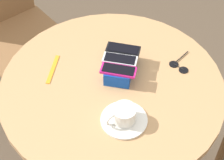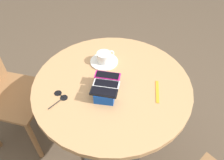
{
  "view_description": "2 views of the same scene",
  "coord_description": "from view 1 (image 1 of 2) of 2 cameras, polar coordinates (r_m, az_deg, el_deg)",
  "views": [
    {
      "loc": [
        0.97,
        0.15,
        1.87
      ],
      "look_at": [
        0.0,
        0.0,
        0.8
      ],
      "focal_mm": 60.0,
      "sensor_mm": 36.0,
      "label": 1
    },
    {
      "loc": [
        -0.84,
        -0.1,
        1.65
      ],
      "look_at": [
        0.0,
        0.0,
        0.8
      ],
      "focal_mm": 35.0,
      "sensor_mm": 36.0,
      "label": 2
    }
  ],
  "objects": [
    {
      "name": "phone_magenta",
      "position": [
        1.43,
        0.98,
        1.51
      ],
      "size": [
        0.06,
        0.14,
        0.01
      ],
      "color": "#D11975",
      "rests_on": "phone_box"
    },
    {
      "name": "phone_box",
      "position": [
        1.49,
        1.23,
        2.18
      ],
      "size": [
        0.18,
        0.11,
        0.06
      ],
      "color": "#0F42AD",
      "rests_on": "round_table"
    },
    {
      "name": "lanyard_strap",
      "position": [
        1.54,
        -9.01,
        1.65
      ],
      "size": [
        0.16,
        0.02,
        0.0
      ],
      "primitive_type": "cube",
      "rotation": [
        0.0,
        0.0,
        -0.0
      ],
      "color": "orange",
      "rests_on": "round_table"
    },
    {
      "name": "round_table",
      "position": [
        1.59,
        0.0,
        -4.41
      ],
      "size": [
        0.88,
        0.88,
        0.78
      ],
      "color": "#2D2D2D",
      "rests_on": "ground_plane"
    },
    {
      "name": "chair_near_window",
      "position": [
        2.22,
        -14.34,
        6.59
      ],
      "size": [
        0.64,
        0.64,
        0.83
      ],
      "color": "brown",
      "rests_on": "ground_plane"
    },
    {
      "name": "phone_black",
      "position": [
        1.51,
        1.72,
        4.72
      ],
      "size": [
        0.07,
        0.14,
        0.01
      ],
      "color": "black",
      "rests_on": "phone_box"
    },
    {
      "name": "saucer",
      "position": [
        1.35,
        1.84,
        -6.08
      ],
      "size": [
        0.17,
        0.17,
        0.01
      ],
      "primitive_type": "cylinder",
      "color": "silver",
      "rests_on": "round_table"
    },
    {
      "name": "sunglasses",
      "position": [
        1.55,
        10.18,
        2.14
      ],
      "size": [
        0.13,
        0.08,
        0.01
      ],
      "color": "black",
      "rests_on": "round_table"
    },
    {
      "name": "phone_white",
      "position": [
        1.47,
        1.21,
        3.17
      ],
      "size": [
        0.06,
        0.14,
        0.01
      ],
      "color": "silver",
      "rests_on": "phone_box"
    },
    {
      "name": "coffee_cup",
      "position": [
        1.32,
        1.78,
        -5.24
      ],
      "size": [
        0.09,
        0.1,
        0.06
      ],
      "color": "silver",
      "rests_on": "saucer"
    }
  ]
}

